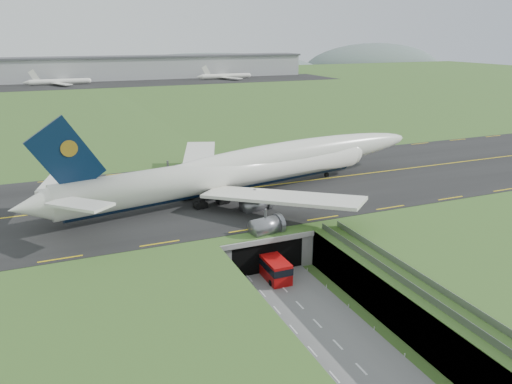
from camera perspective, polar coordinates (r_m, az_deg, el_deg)
name	(u,v)px	position (r m, az deg, el deg)	size (l,w,h in m)	color
ground	(290,296)	(73.70, 3.92, -11.82)	(900.00, 900.00, 0.00)	#3D6026
airfield_deck	(291,278)	(72.27, 3.97, -9.75)	(800.00, 800.00, 6.00)	gray
trench_road	(316,322)	(67.99, 6.83, -14.57)	(12.00, 75.00, 0.20)	slate
taxiway	(217,192)	(99.44, -4.48, -0.02)	(800.00, 44.00, 0.18)	black
tunnel_portal	(247,234)	(85.97, -1.00, -4.82)	(17.00, 22.30, 6.00)	gray
guideway	(450,314)	(63.38, 21.29, -12.85)	(3.00, 53.00, 7.05)	#A8A8A3
jumbo_jet	(253,168)	(97.76, -0.38, 2.78)	(86.65, 56.40, 19.00)	white
shuttle_tram	(272,266)	(78.02, 1.88, -8.48)	(3.25, 8.34, 3.38)	#AD0B0B
cargo_terminal	(90,68)	(358.45, -18.44, 13.25)	(320.00, 67.00, 15.60)	#B2B2B2
distant_hills	(150,78)	(497.69, -12.02, 12.67)	(700.00, 91.00, 60.00)	#566762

